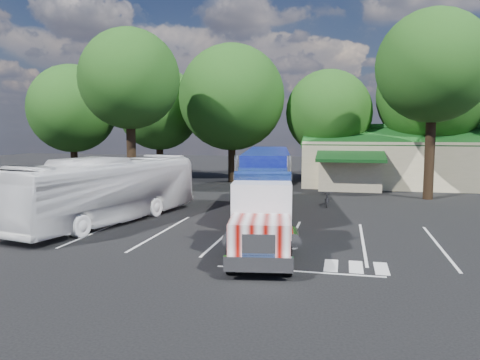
% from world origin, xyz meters
% --- Properties ---
extents(ground, '(120.00, 120.00, 0.00)m').
position_xyz_m(ground, '(0.00, 0.00, 0.00)').
color(ground, black).
rests_on(ground, ground).
extents(event_hall, '(24.20, 14.12, 5.55)m').
position_xyz_m(event_hall, '(13.74, 17.81, 2.21)').
color(event_hall, beige).
rests_on(event_hall, ground).
extents(tree_row_a, '(9.00, 9.00, 11.68)m').
position_xyz_m(tree_row_a, '(-22.00, 16.50, 7.16)').
color(tree_row_a, black).
rests_on(tree_row_a, ground).
extents(tree_row_b, '(8.40, 8.40, 11.35)m').
position_xyz_m(tree_row_b, '(-13.00, 17.80, 7.13)').
color(tree_row_b, black).
rests_on(tree_row_b, ground).
extents(tree_row_c, '(10.00, 10.00, 13.05)m').
position_xyz_m(tree_row_c, '(-5.00, 16.20, 8.04)').
color(tree_row_c, black).
rests_on(tree_row_c, ground).
extents(tree_row_d, '(8.00, 8.00, 10.60)m').
position_xyz_m(tree_row_d, '(4.00, 17.50, 6.58)').
color(tree_row_d, black).
rests_on(tree_row_d, ground).
extents(tree_row_e, '(9.60, 9.60, 12.90)m').
position_xyz_m(tree_row_e, '(13.00, 18.00, 8.09)').
color(tree_row_e, black).
rests_on(tree_row_e, ground).
extents(tree_near_left, '(7.60, 7.60, 12.65)m').
position_xyz_m(tree_near_left, '(-10.50, 6.00, 8.81)').
color(tree_near_left, black).
rests_on(tree_near_left, ground).
extents(tree_near_right, '(8.00, 8.00, 13.50)m').
position_xyz_m(tree_near_right, '(11.50, 8.50, 9.46)').
color(tree_near_right, black).
rests_on(tree_near_right, ground).
extents(semi_truck, '(4.95, 19.19, 3.99)m').
position_xyz_m(semi_truck, '(1.36, -2.17, 2.26)').
color(semi_truck, black).
rests_on(semi_truck, ground).
extents(woman, '(0.61, 0.72, 1.67)m').
position_xyz_m(woman, '(1.60, -2.31, 0.84)').
color(woman, black).
rests_on(woman, ground).
extents(bicycle, '(0.70, 1.92, 1.00)m').
position_xyz_m(bicycle, '(4.48, 3.72, 0.50)').
color(bicycle, black).
rests_on(bicycle, ground).
extents(tour_bus, '(5.82, 13.08, 3.55)m').
position_xyz_m(tour_bus, '(-7.00, -4.32, 1.77)').
color(tour_bus, silver).
rests_on(tour_bus, ground).
extents(silver_sedan, '(4.64, 2.43, 1.45)m').
position_xyz_m(silver_sedan, '(9.23, 13.60, 0.73)').
color(silver_sedan, '#999BA1').
rests_on(silver_sedan, ground).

